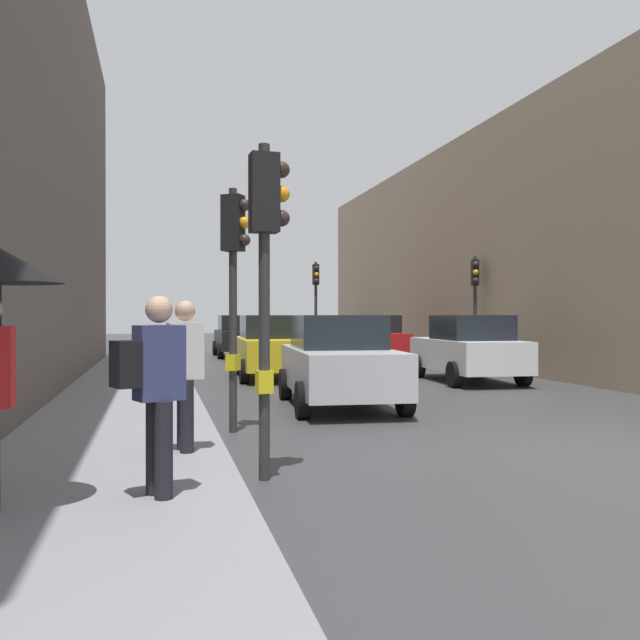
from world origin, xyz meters
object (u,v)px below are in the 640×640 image
at_px(car_dark_suv, 239,336).
at_px(car_red_sedan, 371,339).
at_px(car_green_estate, 322,333).
at_px(traffic_light_near_right, 234,264).
at_px(traffic_light_far_median, 316,292).
at_px(car_silver_hatchback, 339,361).
at_px(pedestrian_with_black_backpack, 181,366).
at_px(car_yellow_taxi, 272,347).
at_px(pedestrian_with_grey_backpack, 154,383).
at_px(traffic_light_near_left, 266,249).
at_px(traffic_light_mid_street, 475,292).
at_px(car_white_compact, 468,349).

relative_size(car_dark_suv, car_red_sedan, 1.00).
relative_size(car_green_estate, car_red_sedan, 1.00).
bearing_deg(traffic_light_near_right, traffic_light_far_median, 72.87).
bearing_deg(car_green_estate, car_silver_hatchback, -102.78).
xyz_separation_m(traffic_light_far_median, car_silver_hatchback, (-2.94, -14.52, -1.84)).
bearing_deg(pedestrian_with_black_backpack, car_red_sedan, 65.03).
relative_size(traffic_light_far_median, pedestrian_with_black_backpack, 2.23).
xyz_separation_m(car_yellow_taxi, pedestrian_with_grey_backpack, (-3.16, -12.66, 0.29)).
xyz_separation_m(traffic_light_near_left, car_red_sedan, (6.66, 17.08, -1.59)).
relative_size(traffic_light_mid_street, traffic_light_near_left, 1.02).
height_order(traffic_light_mid_street, car_dark_suv, traffic_light_mid_street).
relative_size(traffic_light_near_right, car_red_sedan, 0.87).
height_order(car_white_compact, car_red_sedan, same).
xyz_separation_m(traffic_light_near_right, car_silver_hatchback, (2.28, 2.40, -1.65)).
bearing_deg(car_green_estate, traffic_light_far_median, -106.04).
distance_m(traffic_light_near_left, car_white_compact, 11.69).
height_order(traffic_light_near_right, pedestrian_with_grey_backpack, traffic_light_near_right).
xyz_separation_m(traffic_light_near_left, car_dark_suv, (2.26, 21.69, -1.59)).
bearing_deg(traffic_light_near_left, car_yellow_taxi, 80.24).
height_order(car_yellow_taxi, car_red_sedan, same).
relative_size(traffic_light_far_median, car_silver_hatchback, 0.91).
relative_size(car_yellow_taxi, car_red_sedan, 1.01).
height_order(traffic_light_near_left, car_red_sedan, traffic_light_near_left).
relative_size(car_dark_suv, car_green_estate, 1.00).
relative_size(traffic_light_far_median, car_red_sedan, 0.94).
height_order(traffic_light_far_median, car_green_estate, traffic_light_far_median).
bearing_deg(car_white_compact, car_green_estate, 89.90).
xyz_separation_m(traffic_light_near_right, car_white_compact, (6.86, 6.30, -1.65)).
distance_m(car_white_compact, car_yellow_taxi, 5.37).
bearing_deg(traffic_light_near_right, car_dark_suv, 83.07).
bearing_deg(traffic_light_near_left, pedestrian_with_black_backpack, 132.11).
height_order(traffic_light_near_right, car_green_estate, traffic_light_near_right).
xyz_separation_m(car_silver_hatchback, car_red_sedan, (4.38, 11.65, 0.00)).
bearing_deg(traffic_light_near_right, car_green_estate, 73.15).
relative_size(traffic_light_far_median, traffic_light_near_left, 1.10).
bearing_deg(traffic_light_near_right, car_red_sedan, 64.65).
xyz_separation_m(car_red_sedan, pedestrian_with_black_backpack, (-7.51, -16.13, 0.29)).
distance_m(car_dark_suv, car_green_estate, 6.16).
xyz_separation_m(traffic_light_mid_street, traffic_light_near_right, (-8.91, -10.04, -0.00)).
bearing_deg(car_green_estate, car_yellow_taxi, -109.05).
bearing_deg(car_dark_suv, car_yellow_taxi, -91.52).
bearing_deg(pedestrian_with_grey_backpack, traffic_light_far_median, 73.11).
bearing_deg(traffic_light_mid_street, car_yellow_taxi, -168.11).
bearing_deg(car_green_estate, traffic_light_near_left, -104.96).
bearing_deg(traffic_light_mid_street, traffic_light_near_right, -131.57).
xyz_separation_m(traffic_light_near_left, car_green_estate, (6.88, 25.77, -1.59)).
distance_m(pedestrian_with_black_backpack, pedestrian_with_grey_backpack, 2.02).
bearing_deg(car_silver_hatchback, pedestrian_with_grey_backpack, -117.93).
xyz_separation_m(car_dark_suv, car_white_compact, (4.59, -12.36, 0.00)).
relative_size(car_green_estate, pedestrian_with_grey_backpack, 2.39).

